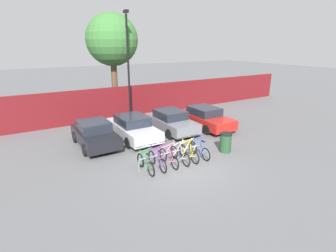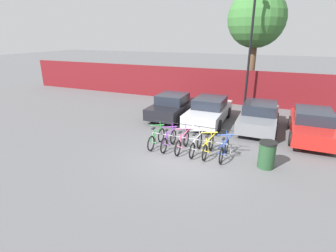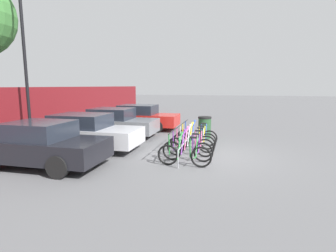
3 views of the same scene
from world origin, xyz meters
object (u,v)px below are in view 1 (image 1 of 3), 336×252
at_px(bike_rack, 172,153).
at_px(bicycle_silver, 180,155).
at_px(bicycle_purple, 157,161).
at_px(tree_behind_hoarding, 112,40).
at_px(bicycle_pink, 169,158).
at_px(bicycle_blue, 199,150).
at_px(trash_bin, 226,142).
at_px(car_black, 95,134).
at_px(lamp_post, 128,63).
at_px(car_red, 205,117).
at_px(bicycle_yellow, 189,153).
at_px(bicycle_green, 145,164).
at_px(car_grey, 171,121).
at_px(car_silver, 133,128).

relative_size(bike_rack, bicycle_silver, 2.08).
relative_size(bicycle_purple, bicycle_silver, 1.00).
height_order(bike_rack, tree_behind_hoarding, tree_behind_hoarding).
bearing_deg(bicycle_pink, bicycle_blue, -1.27).
xyz_separation_m(trash_bin, tree_behind_hoarding, (-1.98, 10.93, 5.20)).
relative_size(bicycle_silver, car_black, 0.44).
bearing_deg(car_black, lamp_post, 44.70).
xyz_separation_m(bicycle_purple, bicycle_blue, (2.41, 0.00, 0.00)).
bearing_deg(car_red, bicycle_yellow, -137.02).
bearing_deg(bicycle_green, bicycle_pink, -2.15).
distance_m(bicycle_pink, bicycle_silver, 0.62).
height_order(car_red, trash_bin, car_red).
height_order(bicycle_purple, bicycle_pink, same).
bearing_deg(car_black, bicycle_silver, -56.26).
xyz_separation_m(bicycle_purple, bicycle_silver, (1.24, 0.00, 0.00)).
relative_size(car_black, tree_behind_hoarding, 0.50).
height_order(bicycle_silver, lamp_post, lamp_post).
bearing_deg(bicycle_yellow, car_black, 131.71).
xyz_separation_m(bicycle_pink, bicycle_blue, (1.79, 0.00, 0.00)).
distance_m(bicycle_silver, car_black, 5.15).
distance_m(bicycle_yellow, lamp_post, 8.84).
height_order(bicycle_pink, bicycle_silver, same).
relative_size(bicycle_yellow, car_grey, 0.41).
bearing_deg(bike_rack, car_red, 36.45).
relative_size(bicycle_purple, bicycle_blue, 1.00).
bearing_deg(tree_behind_hoarding, bicycle_yellow, -91.55).
distance_m(lamp_post, tree_behind_hoarding, 3.20).
relative_size(bicycle_purple, car_silver, 0.39).
relative_size(bicycle_yellow, bicycle_blue, 1.00).
height_order(bike_rack, lamp_post, lamp_post).
height_order(bicycle_pink, car_black, car_black).
height_order(car_black, tree_behind_hoarding, tree_behind_hoarding).
distance_m(bicycle_blue, lamp_post, 8.84).
bearing_deg(lamp_post, bicycle_pink, -100.69).
bearing_deg(bike_rack, bicycle_green, -174.36).
bearing_deg(bicycle_blue, bicycle_yellow, -176.33).
bearing_deg(car_grey, bicycle_blue, -102.42).
xyz_separation_m(bicycle_green, tree_behind_hoarding, (2.65, 10.77, 5.34)).
bearing_deg(bicycle_silver, bicycle_green, -178.20).
bearing_deg(bicycle_blue, bicycle_green, -176.33).
bearing_deg(lamp_post, car_red, -49.26).
bearing_deg(car_silver, bicycle_yellow, -75.52).
bearing_deg(bicycle_silver, car_red, 41.32).
distance_m(bicycle_blue, trash_bin, 1.63).
height_order(bicycle_green, bicycle_silver, same).
relative_size(car_grey, lamp_post, 0.54).
bearing_deg(car_grey, bicycle_purple, -128.45).
height_order(car_black, car_grey, same).
distance_m(bicycle_blue, tree_behind_hoarding, 12.03).
bearing_deg(trash_bin, tree_behind_hoarding, 100.24).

